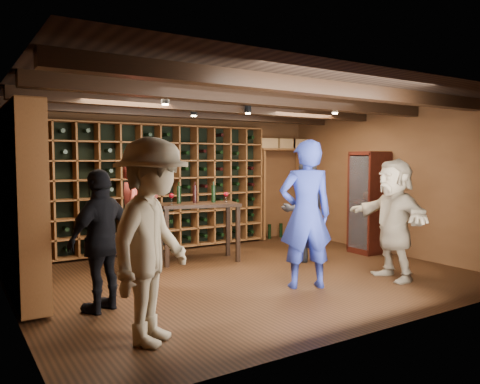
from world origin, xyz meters
TOP-DOWN VIEW (x-y plane):
  - ground at (0.00, 0.00)m, footprint 6.00×6.00m
  - room_shell at (0.00, 0.05)m, footprint 6.00×6.00m
  - wine_rack_back at (-0.52, 2.33)m, footprint 4.65×0.30m
  - wine_rack_left at (-2.83, 0.82)m, footprint 0.30×2.65m
  - crate_shelf at (2.41, 2.32)m, footprint 1.20×0.32m
  - display_cabinet at (2.71, 0.20)m, footprint 0.55×0.50m
  - man_blue_shirt at (0.31, -0.94)m, footprint 0.81×0.69m
  - man_grey_suit at (1.34, 0.31)m, footprint 0.92×0.80m
  - guest_red_floral at (-1.23, 0.92)m, footprint 0.98×1.06m
  - guest_woman_black at (-2.16, -0.48)m, footprint 0.98×0.76m
  - guest_khaki at (-2.03, -1.61)m, footprint 1.34×1.30m
  - guest_beige at (1.62, -1.25)m, footprint 0.80×1.60m
  - tasting_table at (-0.13, 1.18)m, footprint 1.36×0.89m

SIDE VIEW (x-z plane):
  - ground at x=0.00m, z-range 0.00..0.00m
  - guest_woman_black at x=-2.16m, z-range 0.00..1.54m
  - man_grey_suit at x=1.34m, z-range 0.00..1.61m
  - tasting_table at x=-0.13m, z-range 0.21..1.44m
  - guest_beige at x=1.62m, z-range 0.00..1.66m
  - display_cabinet at x=2.71m, z-range -0.02..1.73m
  - guest_red_floral at x=-1.23m, z-range 0.00..1.81m
  - guest_khaki at x=-2.03m, z-range 0.00..1.84m
  - man_blue_shirt at x=0.31m, z-range 0.00..1.89m
  - wine_rack_back at x=-0.52m, z-range 0.05..2.25m
  - wine_rack_left at x=-2.83m, z-range 0.05..2.25m
  - crate_shelf at x=2.41m, z-range 0.54..2.60m
  - room_shell at x=0.00m, z-range -0.58..5.42m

